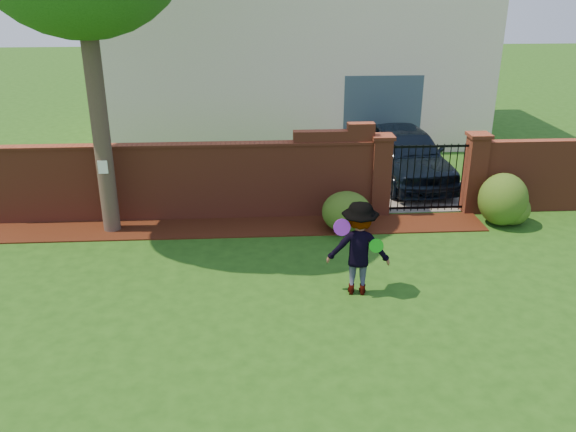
{
  "coord_description": "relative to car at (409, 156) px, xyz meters",
  "views": [
    {
      "loc": [
        -0.52,
        -8.69,
        5.17
      ],
      "look_at": [
        0.12,
        1.4,
        1.05
      ],
      "focal_mm": 36.91,
      "sensor_mm": 36.0,
      "label": 1
    }
  ],
  "objects": [
    {
      "name": "shrub_right",
      "position": [
        1.6,
        -2.94,
        -0.38
      ],
      "size": [
        0.81,
        0.81,
        0.72
      ],
      "primitive_type": "ellipsoid",
      "color": "#254C17",
      "rests_on": "ground"
    },
    {
      "name": "ground",
      "position": [
        -3.62,
        -6.14,
        -0.74
      ],
      "size": [
        80.0,
        80.0,
        0.01
      ],
      "primitive_type": "cube",
      "color": "#1E4812",
      "rests_on": "ground"
    },
    {
      "name": "paper_notice",
      "position": [
        -7.22,
        -2.93,
        0.76
      ],
      "size": [
        0.2,
        0.01,
        0.28
      ],
      "primitive_type": "cube",
      "color": "white",
      "rests_on": "tree"
    },
    {
      "name": "car",
      "position": [
        0.0,
        0.0,
        0.0
      ],
      "size": [
        2.15,
        4.47,
        1.47
      ],
      "primitive_type": "imported",
      "rotation": [
        0.0,
        0.0,
        0.1
      ],
      "color": "black",
      "rests_on": "ground"
    },
    {
      "name": "shrub_middle",
      "position": [
        1.37,
        -2.94,
        -0.15
      ],
      "size": [
        1.07,
        1.07,
        1.18
      ],
      "primitive_type": "ellipsoid",
      "color": "#254C17",
      "rests_on": "ground"
    },
    {
      "name": "driveway",
      "position": [
        -0.12,
        1.86,
        -0.73
      ],
      "size": [
        3.2,
        8.0,
        0.01
      ],
      "primitive_type": "cube",
      "color": "slate",
      "rests_on": "ground"
    },
    {
      "name": "frisbee_green",
      "position": [
        -2.1,
        -5.97,
        0.24
      ],
      "size": [
        0.25,
        0.08,
        0.25
      ],
      "primitive_type": "cylinder",
      "rotation": [
        1.43,
        0.0,
        -0.11
      ],
      "color": "#17AC1A",
      "rests_on": "man"
    },
    {
      "name": "iron_gate",
      "position": [
        -0.12,
        -2.14,
        0.12
      ],
      "size": [
        1.78,
        0.03,
        1.6
      ],
      "color": "black",
      "rests_on": "ground"
    },
    {
      "name": "frisbee_purple",
      "position": [
        -2.69,
        -5.95,
        0.58
      ],
      "size": [
        0.29,
        0.11,
        0.29
      ],
      "primitive_type": "cylinder",
      "rotation": [
        1.36,
        0.0,
        0.08
      ],
      "color": "purple",
      "rests_on": "man"
    },
    {
      "name": "pillar_left",
      "position": [
        -1.22,
        -2.14,
        0.22
      ],
      "size": [
        0.5,
        0.5,
        1.88
      ],
      "color": "brown",
      "rests_on": "ground"
    },
    {
      "name": "house",
      "position": [
        -2.62,
        5.86,
        2.42
      ],
      "size": [
        12.4,
        6.4,
        6.3
      ],
      "color": "#F5E6CD",
      "rests_on": "ground"
    },
    {
      "name": "man",
      "position": [
        -2.37,
        -5.81,
        0.11
      ],
      "size": [
        1.17,
        0.78,
        1.69
      ],
      "primitive_type": "imported",
      "rotation": [
        0.0,
        0.0,
        2.99
      ],
      "color": "gray",
      "rests_on": "ground"
    },
    {
      "name": "brick_wall_return",
      "position": [
        2.98,
        -2.14,
        0.11
      ],
      "size": [
        4.0,
        0.25,
        1.7
      ],
      "primitive_type": "cube",
      "color": "brown",
      "rests_on": "ground"
    },
    {
      "name": "shrub_left",
      "position": [
        -2.13,
        -3.08,
        -0.3
      ],
      "size": [
        1.07,
        1.07,
        0.88
      ],
      "primitive_type": "ellipsoid",
      "color": "#254C17",
      "rests_on": "ground"
    },
    {
      "name": "mulch_bed",
      "position": [
        -4.57,
        -2.8,
        -0.72
      ],
      "size": [
        11.1,
        1.08,
        0.03
      ],
      "primitive_type": "cube",
      "color": "black",
      "rests_on": "ground"
    },
    {
      "name": "brick_wall",
      "position": [
        -5.63,
        -2.14,
        0.19
      ],
      "size": [
        8.7,
        0.31,
        2.16
      ],
      "color": "brown",
      "rests_on": "ground"
    },
    {
      "name": "pillar_right",
      "position": [
        0.98,
        -2.14,
        0.22
      ],
      "size": [
        0.5,
        0.5,
        1.88
      ],
      "color": "brown",
      "rests_on": "ground"
    }
  ]
}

